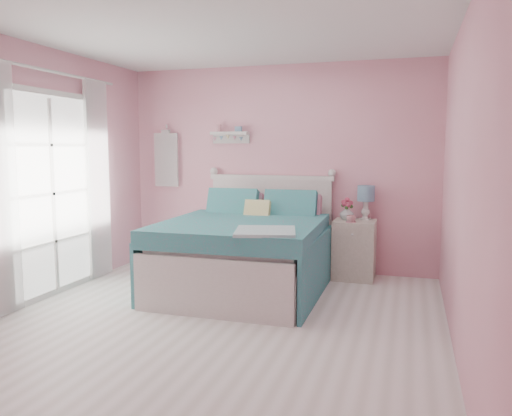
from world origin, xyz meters
The scene contains 13 objects.
floor centered at (0.00, 0.00, 0.00)m, with size 4.50×4.50×0.00m, color silver.
room_shell centered at (0.00, 0.00, 1.58)m, with size 4.50×4.50×4.50m.
bed centered at (-0.08, 1.20, 0.41)m, with size 1.69×2.11×1.21m.
nightstand centered at (1.02, 1.99, 0.35)m, with size 0.49×0.48×0.70m.
table_lamp centered at (1.13, 2.11, 0.99)m, with size 0.20×0.20×0.41m.
vase centered at (0.92, 2.00, 0.79)m, with size 0.16×0.16×0.17m, color silver.
teacup centered at (0.99, 1.82, 0.74)m, with size 0.10×0.10×0.08m, color #CB888E.
roses centered at (0.92, 1.99, 0.91)m, with size 0.14×0.11×0.12m.
wall_shelf centered at (-0.63, 2.19, 1.73)m, with size 0.50×0.15×0.25m.
hanging_dress centered at (-1.55, 2.18, 1.40)m, with size 0.34×0.03×0.72m, color white.
french_door centered at (-1.97, 0.40, 1.07)m, with size 0.04×1.32×2.16m.
curtain_near centered at (-1.92, -0.34, 1.18)m, with size 0.04×0.40×2.32m, color white.
curtain_far centered at (-1.92, 1.14, 1.18)m, with size 0.04×0.40×2.32m, color white.
Camera 1 is at (1.64, -3.96, 1.55)m, focal length 35.00 mm.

